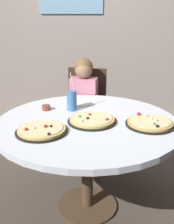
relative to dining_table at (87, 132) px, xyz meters
The scene contains 11 objects.
ground_plane 0.66m from the dining_table, ahead, with size 8.00×8.00×0.00m, color #4C4238.
wall_with_window 1.89m from the dining_table, 90.02° to the left, with size 5.20×0.14×2.90m.
dining_table is the anchor object (origin of this frame).
chair_wooden 0.89m from the dining_table, 88.60° to the left, with size 0.48×0.48×0.95m.
diner_child 0.73m from the dining_table, 91.45° to the left, with size 0.33×0.43×1.08m.
pizza_veggie 0.11m from the dining_table, 35.27° to the right, with size 0.35×0.35×0.05m.
pizza_cheese 0.46m from the dining_table, 12.94° to the right, with size 0.34×0.34×0.05m.
pizza_pepperoni 0.38m from the dining_table, 148.37° to the right, with size 0.34×0.34×0.05m.
soda_cup 0.32m from the dining_table, 115.06° to the left, with size 0.08×0.08×0.31m.
sauce_bowl 0.42m from the dining_table, 141.75° to the left, with size 0.07×0.07×0.04m, color brown.
plate_small 0.42m from the dining_table, 95.14° to the left, with size 0.18×0.18×0.01m, color white.
Camera 1 is at (-0.08, -1.87, 1.49)m, focal length 44.36 mm.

